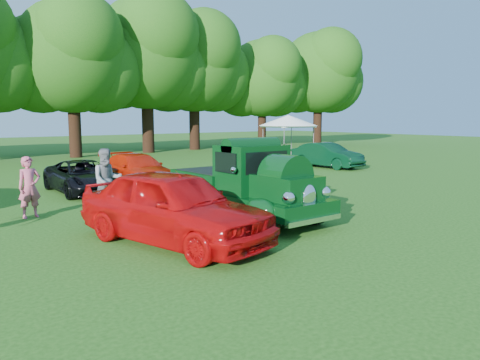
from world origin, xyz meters
TOP-DOWN VIEW (x-y plane):
  - ground at (0.00, 0.00)m, footprint 120.00×120.00m
  - hero_pickup at (0.88, 0.86)m, footprint 2.45×5.26m
  - red_convertible at (-2.07, -0.24)m, footprint 3.03×5.21m
  - back_car_black at (-1.18, 7.93)m, footprint 2.13×4.39m
  - back_car_orange at (1.21, 8.38)m, footprint 1.87×4.49m
  - back_car_blue at (7.14, 8.73)m, footprint 2.76×4.06m
  - back_car_green at (12.55, 8.21)m, footprint 1.71×4.24m
  - spectator_pink at (-3.89, 4.59)m, footprint 0.68×0.49m
  - spectator_grey at (-1.78, 4.20)m, footprint 1.03×0.86m
  - canopy_tent at (14.43, 13.29)m, footprint 4.34×4.34m

SIDE VIEW (x-z plane):
  - ground at x=0.00m, z-range 0.00..0.00m
  - back_car_black at x=-1.18m, z-range 0.00..1.20m
  - back_car_blue at x=7.14m, z-range 0.00..1.28m
  - back_car_orange at x=1.21m, z-range 0.00..1.30m
  - back_car_green at x=12.55m, z-range 0.00..1.37m
  - red_convertible at x=-2.07m, z-range 0.00..1.67m
  - spectator_pink at x=-3.89m, z-range 0.00..1.73m
  - hero_pickup at x=0.88m, z-range -0.14..1.92m
  - spectator_grey at x=-1.78m, z-range 0.00..1.88m
  - canopy_tent at x=14.43m, z-range 1.08..4.00m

